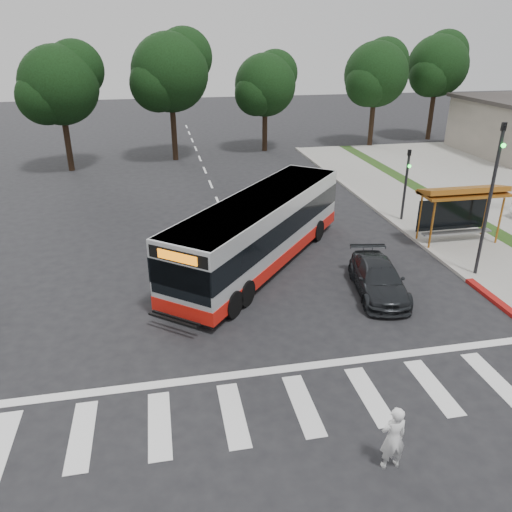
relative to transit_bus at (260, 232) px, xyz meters
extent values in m
plane|color=black|center=(-0.73, -4.49, -1.56)|extent=(140.00, 140.00, 0.00)
cube|color=gray|center=(10.27, 3.51, -1.50)|extent=(4.00, 40.00, 0.12)
cube|color=#9E9991|center=(8.27, 3.51, -1.49)|extent=(0.30, 40.00, 0.15)
cube|color=silver|center=(-0.73, -9.49, -1.55)|extent=(18.00, 2.60, 0.01)
cylinder|color=#A05C1A|center=(8.27, -0.09, -0.29)|extent=(0.10, 0.10, 2.30)
cylinder|color=#A05C1A|center=(11.87, -0.09, -0.29)|extent=(0.10, 0.10, 2.30)
cylinder|color=#A05C1A|center=(8.27, 1.11, -0.29)|extent=(0.10, 0.10, 2.30)
cylinder|color=#A05C1A|center=(11.87, 1.11, -0.29)|extent=(0.10, 0.10, 2.30)
cube|color=#A05C1A|center=(10.07, 0.51, 1.01)|extent=(4.20, 1.60, 0.12)
cube|color=#A05C1A|center=(10.07, 0.56, 1.16)|extent=(4.20, 1.32, 0.51)
cube|color=black|center=(10.07, 1.11, -0.24)|extent=(3.80, 0.06, 1.60)
cube|color=gray|center=(10.07, 0.51, -0.99)|extent=(3.60, 0.40, 0.08)
cylinder|color=black|center=(8.87, -2.99, 1.69)|extent=(0.14, 0.14, 6.50)
imported|color=black|center=(8.87, -2.99, 4.44)|extent=(0.16, 0.20, 1.00)
sphere|color=#19E533|center=(8.87, -3.17, 4.09)|extent=(0.18, 0.18, 0.18)
cylinder|color=black|center=(8.87, 4.01, 0.44)|extent=(0.14, 0.14, 4.00)
imported|color=black|center=(8.87, 4.01, 1.94)|extent=(0.16, 0.20, 1.00)
sphere|color=#19E533|center=(8.87, 3.83, 1.59)|extent=(0.18, 0.18, 0.18)
cylinder|color=black|center=(15.27, 23.51, 0.74)|extent=(0.44, 0.44, 4.40)
sphere|color=black|center=(15.27, 23.51, 4.74)|extent=(5.60, 5.60, 5.60)
sphere|color=black|center=(16.39, 24.35, 5.74)|extent=(4.20, 4.20, 4.20)
sphere|color=black|center=(14.29, 22.81, 4.04)|extent=(3.92, 3.92, 3.92)
cylinder|color=black|center=(22.27, 25.51, 0.86)|extent=(0.44, 0.44, 4.84)
sphere|color=black|center=(22.27, 25.51, 5.26)|extent=(5.60, 5.60, 5.60)
sphere|color=black|center=(23.39, 26.35, 6.36)|extent=(4.20, 4.20, 4.20)
sphere|color=black|center=(21.29, 24.81, 4.49)|extent=(3.92, 3.92, 3.92)
cylinder|color=black|center=(-2.73, 21.51, 0.86)|extent=(0.44, 0.44, 4.84)
sphere|color=black|center=(-2.73, 21.51, 5.26)|extent=(6.00, 6.00, 6.00)
sphere|color=black|center=(-1.53, 22.41, 6.36)|extent=(4.50, 4.50, 4.50)
sphere|color=black|center=(-3.78, 20.76, 4.49)|extent=(4.20, 4.20, 4.20)
cylinder|color=black|center=(5.27, 23.51, 0.42)|extent=(0.44, 0.44, 3.96)
sphere|color=black|center=(5.27, 23.51, 4.02)|extent=(5.20, 5.20, 5.20)
sphere|color=black|center=(6.31, 24.29, 4.92)|extent=(3.90, 3.90, 3.90)
sphere|color=black|center=(4.36, 22.86, 3.39)|extent=(3.64, 3.64, 3.64)
cylinder|color=black|center=(-10.73, 19.51, 0.64)|extent=(0.44, 0.44, 4.40)
sphere|color=black|center=(-10.73, 19.51, 4.64)|extent=(5.60, 5.60, 5.60)
sphere|color=black|center=(-9.61, 20.35, 5.64)|extent=(4.20, 4.20, 4.20)
sphere|color=black|center=(-11.71, 18.81, 3.94)|extent=(3.92, 3.92, 3.92)
imported|color=silver|center=(0.70, -11.99, -0.68)|extent=(0.66, 0.44, 1.77)
imported|color=#212427|center=(4.05, -3.66, -0.92)|extent=(2.53, 4.67, 1.28)
camera|label=1|loc=(-4.21, -20.15, 8.02)|focal=35.00mm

